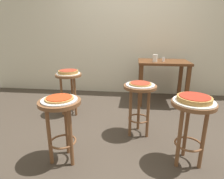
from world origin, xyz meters
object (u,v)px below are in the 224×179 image
Objects in this scene: dining_table at (163,69)px; stool_rear at (69,84)px; pizza_leftside at (140,83)px; serving_plate_rear at (68,74)px; pizza_middle at (194,98)px; stool_leftside at (140,98)px; serving_plate_middle at (194,101)px; pizza_foreground at (59,98)px; pizza_rear at (68,72)px; cup_near_edge at (155,58)px; serving_plate_leftside at (140,85)px; serving_plate_foreground at (59,100)px; stool_foreground at (61,117)px; condiment_shaker at (163,59)px; stool_middle at (192,119)px.

stool_rear is at bearing -155.04° from dining_table.
pizza_leftside is 1.18m from serving_plate_rear.
stool_leftside is at bearing 132.66° from pizza_middle.
pizza_foreground is at bearing -175.10° from serving_plate_middle.
stool_rear is 0.20m from pizza_rear.
cup_near_edge is at bearing 58.90° from pizza_foreground.
pizza_rear is at bearing 0.00° from serving_plate_rear.
pizza_foreground is 1.16m from pizza_rear.
serving_plate_foreground is at bearing -140.83° from serving_plate_leftside.
serving_plate_leftside is at bearing 132.66° from pizza_middle.
serving_plate_middle is at bearing 4.90° from stool_foreground.
pizza_leftside is (0.75, 0.61, -0.00)m from pizza_foreground.
pizza_leftside is at bearing 132.66° from pizza_middle.
serving_plate_leftside is (0.75, 0.61, -0.02)m from pizza_foreground.
stool_foreground is 2.16× the size of pizza_rear.
serving_plate_rear is at bearing 146.37° from serving_plate_middle.
serving_plate_rear is 1.61m from condiment_shaker.
pizza_middle reaches higher than stool_leftside.
stool_foreground is 1.00× the size of stool_rear.
serving_plate_leftside is 1.12m from cup_near_edge.
condiment_shaker reaches higher than pizza_leftside.
stool_rear is 0.17m from serving_plate_rear.
pizza_leftside is at bearing -25.66° from stool_rear.
pizza_rear reaches higher than pizza_leftside.
stool_rear is at bearing 146.37° from pizza_middle.
stool_rear is 1.84× the size of serving_plate_rear.
serving_plate_foreground reaches higher than stool_leftside.
serving_plate_leftside reaches higher than stool_foreground.
dining_table is at bearing 81.92° from condiment_shaker.
serving_plate_leftside is at bearing -25.66° from pizza_rear.
pizza_leftside is (0.00, 0.00, 0.02)m from serving_plate_leftside.
pizza_rear is at bearing -157.02° from cup_near_edge.
dining_table is 7.04× the size of cup_near_edge.
serving_plate_middle is 0.03m from pizza_middle.
pizza_middle is 1.15× the size of pizza_leftside.
condiment_shaker reaches higher than serving_plate_foreground.
serving_plate_rear is 4.80× the size of condiment_shaker.
pizza_foreground is 1.16m from serving_plate_rear.
serving_plate_middle is 1.41× the size of pizza_leftside.
serving_plate_middle is at bearing -33.63° from serving_plate_rear.
pizza_foreground reaches higher than stool_middle.
serving_plate_middle reaches higher than stool_foreground.
cup_near_edge is (-0.20, 1.58, 0.18)m from serving_plate_middle.
serving_plate_foreground is 1.27× the size of pizza_leftside.
pizza_leftside is at bearing 39.17° from serving_plate_foreground.
serving_plate_foreground is at bearing -140.83° from stool_leftside.
pizza_foreground reaches higher than serving_plate_middle.
dining_table is (1.17, 1.81, -0.03)m from serving_plate_foreground.
pizza_leftside is 1.19m from stool_rear.
cup_near_edge is at bearing 22.98° from serving_plate_rear.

